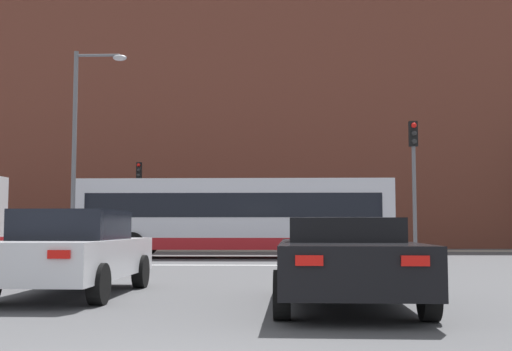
# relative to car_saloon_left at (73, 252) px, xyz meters

# --- Properties ---
(stop_line_strip) EXTENTS (8.91, 0.30, 0.01)m
(stop_line_strip) POSITION_rel_car_saloon_left_xyz_m (2.43, 8.88, -0.75)
(stop_line_strip) COLOR silver
(stop_line_strip) RESTS_ON ground_plane
(far_pavement) EXTENTS (69.90, 2.50, 0.01)m
(far_pavement) POSITION_rel_car_saloon_left_xyz_m (2.43, 21.15, -0.75)
(far_pavement) COLOR gray
(far_pavement) RESTS_ON ground_plane
(brick_civic_building) EXTENTS (47.52, 12.23, 21.85)m
(brick_civic_building) POSITION_rel_car_saloon_left_xyz_m (3.74, 30.18, 7.72)
(brick_civic_building) COLOR brown
(brick_civic_building) RESTS_ON ground_plane
(car_saloon_left) EXTENTS (2.04, 4.56, 1.48)m
(car_saloon_left) POSITION_rel_car_saloon_left_xyz_m (0.00, 0.00, 0.00)
(car_saloon_left) COLOR silver
(car_saloon_left) RESTS_ON ground_plane
(car_roadster_right) EXTENTS (2.18, 4.69, 1.32)m
(car_roadster_right) POSITION_rel_car_saloon_left_xyz_m (4.60, -1.48, -0.07)
(car_roadster_right) COLOR black
(car_roadster_right) RESTS_ON ground_plane
(bus_crossing_lead) EXTENTS (12.00, 2.75, 3.00)m
(bus_crossing_lead) POSITION_rel_car_saloon_left_xyz_m (1.96, 13.72, 0.85)
(bus_crossing_lead) COLOR silver
(bus_crossing_lead) RESTS_ON ground_plane
(traffic_light_far_left) EXTENTS (0.26, 0.31, 4.39)m
(traffic_light_far_left) POSITION_rel_car_saloon_left_xyz_m (-3.20, 20.21, 2.18)
(traffic_light_far_left) COLOR slate
(traffic_light_far_left) RESTS_ON ground_plane
(traffic_light_near_right) EXTENTS (0.26, 0.31, 4.53)m
(traffic_light_near_right) POSITION_rel_car_saloon_left_xyz_m (7.92, 9.05, 2.27)
(traffic_light_near_right) COLOR slate
(traffic_light_near_right) RESTS_ON ground_plane
(street_lamp_junction) EXTENTS (1.93, 0.36, 7.58)m
(street_lamp_junction) POSITION_rel_car_saloon_left_xyz_m (-3.40, 11.56, 3.82)
(street_lamp_junction) COLOR slate
(street_lamp_junction) RESTS_ON ground_plane
(pedestrian_waiting) EXTENTS (0.42, 0.26, 1.85)m
(pedestrian_waiting) POSITION_rel_car_saloon_left_xyz_m (7.46, 20.49, 0.34)
(pedestrian_waiting) COLOR black
(pedestrian_waiting) RESTS_ON ground_plane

